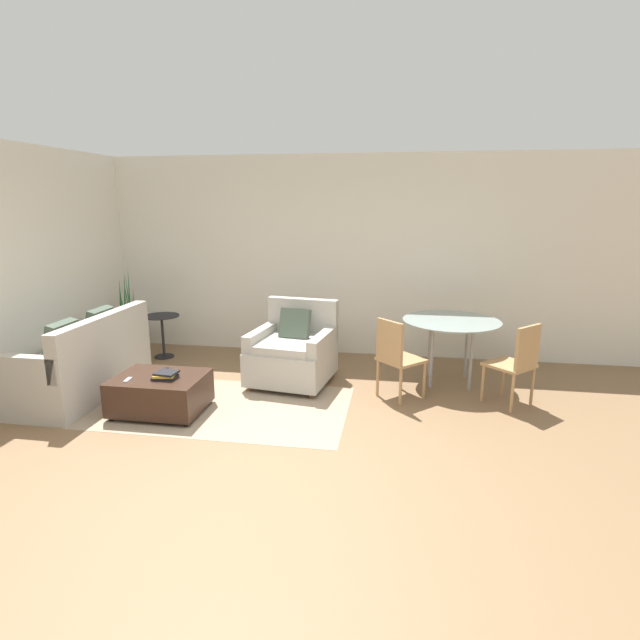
# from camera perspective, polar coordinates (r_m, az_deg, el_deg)

# --- Properties ---
(ground_plane) EXTENTS (20.00, 20.00, 0.00)m
(ground_plane) POSITION_cam_1_polar(r_m,az_deg,el_deg) (4.31, -6.76, -16.20)
(ground_plane) COLOR brown
(wall_back) EXTENTS (12.00, 0.06, 2.75)m
(wall_back) POSITION_cam_1_polar(r_m,az_deg,el_deg) (7.01, 0.40, 7.25)
(wall_back) COLOR silver
(wall_back) RESTS_ON ground_plane
(wall_left) EXTENTS (0.06, 12.00, 2.75)m
(wall_left) POSITION_cam_1_polar(r_m,az_deg,el_deg) (6.60, -29.64, 5.13)
(wall_left) COLOR silver
(wall_left) RESTS_ON ground_plane
(area_rug) EXTENTS (2.66, 1.54, 0.01)m
(area_rug) POSITION_cam_1_polar(r_m,az_deg,el_deg) (5.48, -11.07, -9.65)
(area_rug) COLOR gray
(area_rug) RESTS_ON ground_plane
(couch) EXTENTS (0.94, 1.70, 0.92)m
(couch) POSITION_cam_1_polar(r_m,az_deg,el_deg) (6.24, -25.83, -4.85)
(couch) COLOR #B2ADA3
(couch) RESTS_ON ground_plane
(armchair) EXTENTS (1.02, 1.05, 0.96)m
(armchair) POSITION_cam_1_polar(r_m,az_deg,el_deg) (5.99, -3.09, -3.72)
(armchair) COLOR #B2ADA3
(armchair) RESTS_ON ground_plane
(ottoman) EXTENTS (0.89, 0.69, 0.39)m
(ottoman) POSITION_cam_1_polar(r_m,az_deg,el_deg) (5.43, -17.76, -7.87)
(ottoman) COLOR #382319
(ottoman) RESTS_ON ground_plane
(book_stack) EXTENTS (0.26, 0.21, 0.07)m
(book_stack) POSITION_cam_1_polar(r_m,az_deg,el_deg) (5.28, -17.25, -6.05)
(book_stack) COLOR black
(book_stack) RESTS_ON ottoman
(tv_remote_primary) EXTENTS (0.06, 0.13, 0.01)m
(tv_remote_primary) POSITION_cam_1_polar(r_m,az_deg,el_deg) (5.36, -21.11, -6.38)
(tv_remote_primary) COLOR #B7B7BC
(tv_remote_primary) RESTS_ON ottoman
(tv_remote_secondary) EXTENTS (0.06, 0.15, 0.01)m
(tv_remote_secondary) POSITION_cam_1_polar(r_m,az_deg,el_deg) (5.53, -17.36, -5.48)
(tv_remote_secondary) COLOR black
(tv_remote_secondary) RESTS_ON ottoman
(potted_plant) EXTENTS (0.36, 0.36, 1.24)m
(potted_plant) POSITION_cam_1_polar(r_m,az_deg,el_deg) (7.51, -20.91, -1.74)
(potted_plant) COLOR #333338
(potted_plant) RESTS_ON ground_plane
(side_table) EXTENTS (0.48, 0.48, 0.60)m
(side_table) POSITION_cam_1_polar(r_m,az_deg,el_deg) (7.24, -17.58, -0.84)
(side_table) COLOR black
(side_table) RESTS_ON ground_plane
(dining_table) EXTENTS (1.13, 1.13, 0.77)m
(dining_table) POSITION_cam_1_polar(r_m,az_deg,el_deg) (6.06, 14.75, -0.79)
(dining_table) COLOR #8C9E99
(dining_table) RESTS_ON ground_plane
(dining_chair_near_left) EXTENTS (0.59, 0.59, 0.90)m
(dining_chair_near_left) POSITION_cam_1_polar(r_m,az_deg,el_deg) (5.47, 8.67, -3.85)
(dining_chair_near_left) COLOR tan
(dining_chair_near_left) RESTS_ON ground_plane
(dining_chair_near_right) EXTENTS (0.59, 0.59, 0.90)m
(dining_chair_near_right) POSITION_cam_1_polar(r_m,az_deg,el_deg) (5.61, 21.62, -4.24)
(dining_chair_near_right) COLOR tan
(dining_chair_near_right) RESTS_ON ground_plane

